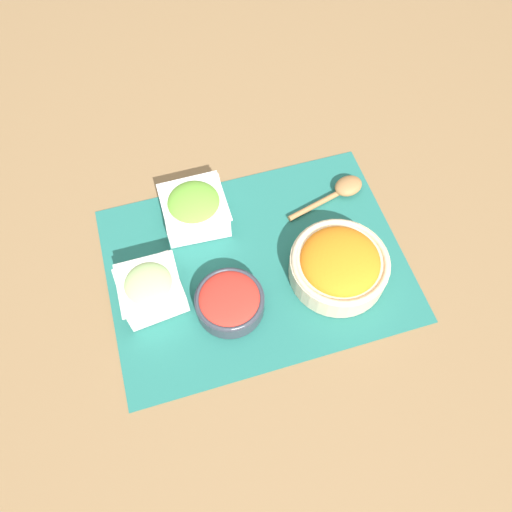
{
  "coord_description": "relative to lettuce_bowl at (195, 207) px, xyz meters",
  "views": [
    {
      "loc": [
        0.14,
        0.46,
        0.9
      ],
      "look_at": [
        0.0,
        0.0,
        0.03
      ],
      "focal_mm": 35.0,
      "sensor_mm": 36.0,
      "label": 1
    }
  ],
  "objects": [
    {
      "name": "ground_plane",
      "position": [
        -0.09,
        0.14,
        -0.04
      ],
      "size": [
        3.0,
        3.0,
        0.0
      ],
      "primitive_type": "plane",
      "color": "olive"
    },
    {
      "name": "placemat",
      "position": [
        -0.09,
        0.14,
        -0.04
      ],
      "size": [
        0.6,
        0.44,
        0.0
      ],
      "color": "#236B60",
      "rests_on": "ground_plane"
    },
    {
      "name": "lettuce_bowl",
      "position": [
        0.0,
        0.0,
        0.0
      ],
      "size": [
        0.14,
        0.14,
        0.07
      ],
      "color": "white",
      "rests_on": "placemat"
    },
    {
      "name": "carrot_bowl",
      "position": [
        -0.24,
        0.21,
        0.0
      ],
      "size": [
        0.19,
        0.19,
        0.08
      ],
      "color": "beige",
      "rests_on": "placemat"
    },
    {
      "name": "tomato_bowl",
      "position": [
        -0.02,
        0.22,
        -0.01
      ],
      "size": [
        0.13,
        0.13,
        0.05
      ],
      "color": "#333842",
      "rests_on": "placemat"
    },
    {
      "name": "cucumber_bowl",
      "position": [
        0.12,
        0.16,
        -0.0
      ],
      "size": [
        0.12,
        0.12,
        0.07
      ],
      "color": "silver",
      "rests_on": "placemat"
    },
    {
      "name": "wooden_spoon",
      "position": [
        -0.32,
        0.03,
        -0.03
      ],
      "size": [
        0.19,
        0.08,
        0.03
      ],
      "color": "#9E7042",
      "rests_on": "placemat"
    }
  ]
}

